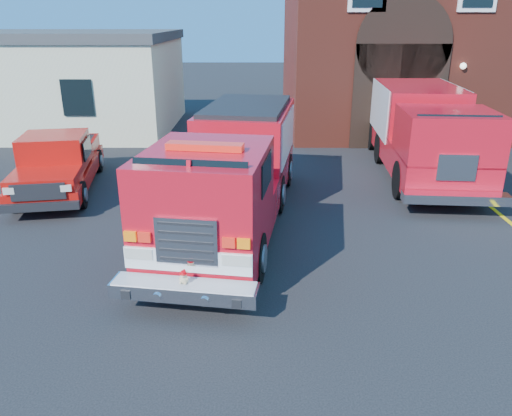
{
  "coord_description": "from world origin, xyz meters",
  "views": [
    {
      "loc": [
        0.04,
        -10.64,
        4.91
      ],
      "look_at": [
        0.0,
        -1.2,
        1.3
      ],
      "focal_mm": 35.0,
      "sensor_mm": 36.0,
      "label": 1
    }
  ],
  "objects_px": {
    "side_building": "(63,80)",
    "fire_engine": "(233,170)",
    "pickup_truck": "(59,163)",
    "fire_station": "(450,33)",
    "secondary_truck": "(422,127)"
  },
  "relations": [
    {
      "from": "side_building",
      "to": "fire_engine",
      "type": "xyz_separation_m",
      "value": [
        8.43,
        -11.8,
        -0.8
      ]
    },
    {
      "from": "fire_station",
      "to": "secondary_truck",
      "type": "bearing_deg",
      "value": -113.2
    },
    {
      "from": "side_building",
      "to": "fire_engine",
      "type": "relative_size",
      "value": 1.13
    },
    {
      "from": "fire_station",
      "to": "pickup_truck",
      "type": "xyz_separation_m",
      "value": [
        -14.93,
        -10.23,
        -3.42
      ]
    },
    {
      "from": "fire_engine",
      "to": "secondary_truck",
      "type": "xyz_separation_m",
      "value": [
        6.06,
        4.61,
        0.1
      ]
    },
    {
      "from": "secondary_truck",
      "to": "fire_station",
      "type": "bearing_deg",
      "value": 66.8
    },
    {
      "from": "fire_station",
      "to": "fire_engine",
      "type": "height_order",
      "value": "fire_station"
    },
    {
      "from": "side_building",
      "to": "pickup_truck",
      "type": "height_order",
      "value": "side_building"
    },
    {
      "from": "fire_engine",
      "to": "secondary_truck",
      "type": "height_order",
      "value": "secondary_truck"
    },
    {
      "from": "pickup_truck",
      "to": "fire_engine",
      "type": "bearing_deg",
      "value": -25.52
    },
    {
      "from": "pickup_truck",
      "to": "side_building",
      "type": "bearing_deg",
      "value": 108.35
    },
    {
      "from": "side_building",
      "to": "pickup_truck",
      "type": "xyz_separation_m",
      "value": [
        3.06,
        -9.24,
        -1.37
      ]
    },
    {
      "from": "side_building",
      "to": "secondary_truck",
      "type": "xyz_separation_m",
      "value": [
        14.49,
        -7.19,
        -0.71
      ]
    },
    {
      "from": "side_building",
      "to": "secondary_truck",
      "type": "bearing_deg",
      "value": -26.39
    },
    {
      "from": "side_building",
      "to": "secondary_truck",
      "type": "height_order",
      "value": "side_building"
    }
  ]
}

